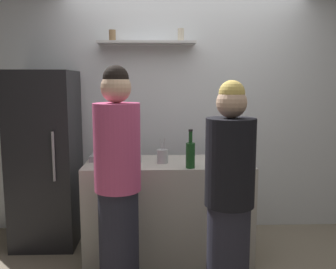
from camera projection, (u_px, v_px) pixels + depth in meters
name	position (u px, v px, depth m)	size (l,w,h in m)	color
back_wall_assembly	(184.00, 110.00, 3.98)	(4.80, 0.32, 2.60)	white
refrigerator	(46.00, 159.00, 3.61)	(0.60, 0.64, 1.71)	black
counter	(168.00, 208.00, 3.40)	(1.48, 0.63, 0.88)	#B7B2A8
baking_pan	(110.00, 157.00, 3.42)	(0.34, 0.24, 0.05)	gray
utensil_holder	(162.00, 156.00, 3.27)	(0.10, 0.10, 0.22)	#B2B2B7
wine_bottle_pale_glass	(108.00, 154.00, 3.14)	(0.07, 0.07, 0.29)	#B2BFB2
wine_bottle_green_glass	(190.00, 154.00, 3.08)	(0.08, 0.08, 0.33)	#19471E
water_bottle_plastic	(136.00, 152.00, 3.28)	(0.09, 0.09, 0.22)	silver
person_pink_top	(118.00, 184.00, 2.71)	(0.34, 0.34, 1.72)	#262633
person_blonde	(229.00, 200.00, 2.53)	(0.34, 0.34, 1.61)	#262633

